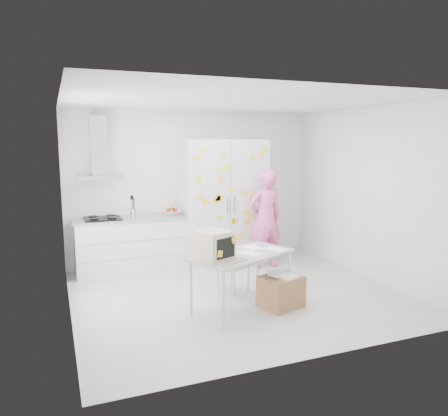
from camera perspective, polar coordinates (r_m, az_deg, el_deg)
name	(u,v)px	position (r m, az deg, el deg)	size (l,w,h in m)	color
floor	(237,295)	(6.37, 1.73, -11.28)	(4.50, 4.00, 0.02)	silver
walls	(219,195)	(6.71, -0.65, 1.70)	(4.52, 4.01, 2.70)	white
ceiling	(238,101)	(6.01, 1.85, 13.78)	(4.50, 4.00, 0.02)	white
counter_run	(132,244)	(7.49, -11.99, -4.58)	(1.84, 0.63, 1.28)	white
range_hood	(99,154)	(7.37, -16.02, 6.74)	(0.70, 0.48, 1.01)	silver
tall_cabinet	(224,202)	(7.78, -0.06, 0.82)	(1.50, 0.68, 2.20)	silver
person	(265,219)	(7.53, 5.43, -1.43)	(0.62, 0.41, 1.70)	pink
desk	(225,250)	(5.42, 0.12, -5.56)	(1.54, 1.18, 1.10)	#AEB5B9
chair	(230,259)	(6.35, 0.73, -6.74)	(0.51, 0.51, 0.84)	silver
cardboard_box	(281,291)	(5.89, 7.44, -10.71)	(0.61, 0.54, 0.46)	#9E6D44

